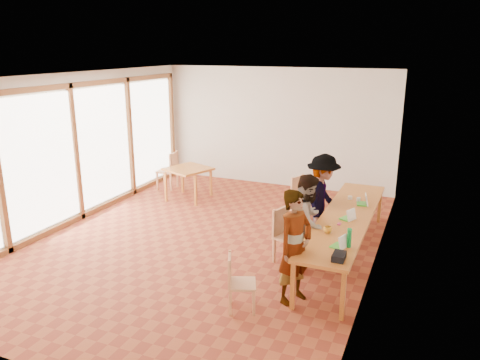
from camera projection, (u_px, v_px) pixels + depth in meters
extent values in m
plane|color=#954224|center=(207.00, 240.00, 8.74)|extent=(8.00, 8.00, 0.00)
cube|color=beige|center=(277.00, 127.00, 11.87)|extent=(6.00, 0.10, 3.00)
cube|color=beige|center=(28.00, 247.00, 4.79)|extent=(6.00, 0.10, 3.00)
cube|color=beige|center=(379.00, 180.00, 7.21)|extent=(0.10, 8.00, 3.00)
cube|color=white|center=(75.00, 148.00, 9.44)|extent=(0.10, 8.00, 3.00)
cube|color=white|center=(204.00, 75.00, 7.91)|extent=(6.00, 8.00, 0.04)
cube|color=#C7722C|center=(346.00, 217.00, 7.83)|extent=(0.80, 4.00, 0.05)
cube|color=#C7722C|center=(293.00, 286.00, 6.35)|extent=(0.06, 0.06, 0.70)
cube|color=#C7722C|center=(346.00, 202.00, 9.78)|extent=(0.06, 0.06, 0.70)
cube|color=#C7722C|center=(343.00, 296.00, 6.09)|extent=(0.06, 0.06, 0.70)
cube|color=#C7722C|center=(380.00, 206.00, 9.53)|extent=(0.06, 0.06, 0.70)
cube|color=#C7722C|center=(188.00, 169.00, 10.92)|extent=(0.90, 0.90, 0.05)
cube|color=#C7722C|center=(166.00, 187.00, 10.82)|extent=(0.05, 0.05, 0.70)
cube|color=#C7722C|center=(182.00, 179.00, 11.51)|extent=(0.05, 0.05, 0.70)
cube|color=#C7722C|center=(195.00, 191.00, 10.53)|extent=(0.05, 0.05, 0.70)
cube|color=#C7722C|center=(211.00, 182.00, 11.22)|extent=(0.05, 0.05, 0.70)
cube|color=tan|center=(242.00, 284.00, 6.34)|extent=(0.49, 0.49, 0.04)
cube|color=tan|center=(230.00, 270.00, 6.28)|extent=(0.18, 0.36, 0.39)
cube|color=tan|center=(290.00, 237.00, 7.74)|extent=(0.54, 0.54, 0.04)
cube|color=tan|center=(280.00, 221.00, 7.80)|extent=(0.16, 0.42, 0.45)
cube|color=tan|center=(305.00, 200.00, 9.59)|extent=(0.55, 0.55, 0.04)
cube|color=tan|center=(297.00, 187.00, 9.64)|extent=(0.18, 0.42, 0.45)
cube|color=tan|center=(312.00, 210.00, 9.17)|extent=(0.44, 0.44, 0.04)
cube|color=tan|center=(304.00, 199.00, 9.14)|extent=(0.10, 0.38, 0.40)
cube|color=tan|center=(167.00, 171.00, 11.82)|extent=(0.47, 0.47, 0.04)
cube|color=tan|center=(174.00, 162.00, 11.68)|extent=(0.07, 0.44, 0.46)
imported|color=gray|center=(295.00, 247.00, 6.45)|extent=(0.61, 0.71, 1.64)
imported|color=gray|center=(308.00, 221.00, 7.50)|extent=(0.64, 0.80, 1.56)
imported|color=gray|center=(322.00, 199.00, 8.47)|extent=(0.63, 1.07, 1.65)
cube|color=green|center=(338.00, 246.00, 6.62)|extent=(0.22, 0.26, 0.02)
cube|color=white|center=(343.00, 242.00, 6.55)|extent=(0.13, 0.21, 0.18)
cube|color=green|center=(347.00, 218.00, 7.68)|extent=(0.24, 0.27, 0.02)
cube|color=white|center=(351.00, 215.00, 7.60)|extent=(0.15, 0.22, 0.19)
cube|color=green|center=(362.00, 204.00, 8.40)|extent=(0.21, 0.26, 0.02)
cube|color=white|center=(367.00, 199.00, 8.36)|extent=(0.11, 0.23, 0.20)
imported|color=gold|center=(328.00, 230.00, 7.11)|extent=(0.16, 0.16, 0.10)
cylinder|color=#138036|center=(349.00, 238.00, 6.57)|extent=(0.07, 0.07, 0.28)
cylinder|color=silver|center=(359.00, 200.00, 8.50)|extent=(0.07, 0.07, 0.09)
cylinder|color=white|center=(350.00, 198.00, 8.68)|extent=(0.08, 0.08, 0.06)
cube|color=#DE346E|center=(339.00, 224.00, 7.46)|extent=(0.05, 0.10, 0.01)
cube|color=black|center=(339.00, 256.00, 6.22)|extent=(0.16, 0.26, 0.09)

